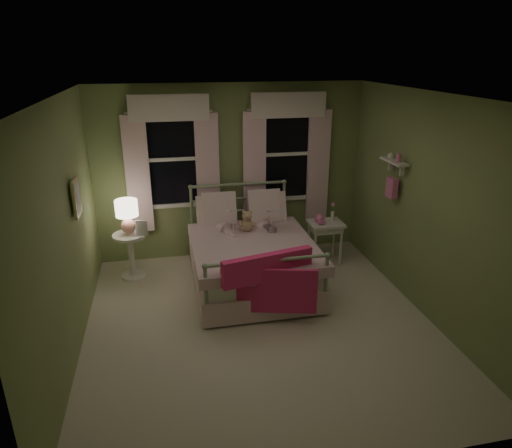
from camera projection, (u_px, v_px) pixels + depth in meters
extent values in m
plane|color=beige|center=(260.00, 323.00, 5.39)|extent=(4.20, 4.20, 0.00)
plane|color=white|center=(261.00, 96.00, 4.46)|extent=(4.20, 4.20, 0.00)
plane|color=#87995B|center=(231.00, 173.00, 6.84)|extent=(4.00, 0.00, 4.00)
plane|color=#87995B|center=(328.00, 329.00, 3.00)|extent=(4.00, 0.00, 4.00)
plane|color=#87995B|center=(64.00, 235.00, 4.54)|extent=(0.00, 4.20, 4.20)
plane|color=#87995B|center=(428.00, 208.00, 5.30)|extent=(0.00, 4.20, 4.20)
cube|color=white|center=(251.00, 256.00, 6.16)|extent=(1.44, 1.94, 0.26)
cube|color=white|center=(251.00, 272.00, 6.25)|extent=(1.54, 2.02, 0.30)
cube|color=white|center=(253.00, 248.00, 5.96)|extent=(1.58, 1.75, 0.14)
cylinder|color=#9EB793|center=(200.00, 268.00, 6.07)|extent=(0.04, 1.90, 0.04)
cylinder|color=#9EB793|center=(300.00, 259.00, 6.33)|extent=(0.04, 1.90, 0.04)
cylinder|color=#9EB793|center=(192.00, 224.00, 6.86)|extent=(0.04, 0.04, 1.15)
cylinder|color=#9EB793|center=(284.00, 217.00, 7.13)|extent=(0.04, 0.04, 1.15)
sphere|color=#9EB793|center=(190.00, 187.00, 6.65)|extent=(0.07, 0.07, 0.07)
sphere|color=#9EB793|center=(284.00, 182.00, 6.92)|extent=(0.07, 0.07, 0.07)
cylinder|color=#9EB793|center=(238.00, 184.00, 6.79)|extent=(1.42, 0.04, 0.04)
cylinder|color=#9EB793|center=(239.00, 198.00, 6.86)|extent=(1.38, 0.03, 0.03)
cylinder|color=#9EB793|center=(206.00, 298.00, 5.14)|extent=(0.04, 0.04, 0.80)
cylinder|color=#9EB793|center=(326.00, 286.00, 5.42)|extent=(0.04, 0.04, 0.80)
sphere|color=#9EB793|center=(205.00, 266.00, 5.00)|extent=(0.07, 0.07, 0.07)
sphere|color=#9EB793|center=(327.00, 255.00, 5.27)|extent=(0.07, 0.07, 0.07)
cylinder|color=#9EB793|center=(268.00, 261.00, 5.14)|extent=(1.42, 0.04, 0.04)
cube|color=white|center=(216.00, 214.00, 6.59)|extent=(0.55, 0.32, 0.57)
cube|color=white|center=(267.00, 211.00, 6.74)|extent=(0.55, 0.32, 0.57)
cube|color=white|center=(219.00, 209.00, 6.57)|extent=(0.48, 0.30, 0.51)
cube|color=white|center=(264.00, 206.00, 6.70)|extent=(0.48, 0.30, 0.51)
cube|color=#E82D71|center=(268.00, 267.00, 5.17)|extent=(1.10, 0.34, 0.32)
cube|color=#D32966|center=(269.00, 291.00, 5.20)|extent=(1.08, 0.30, 0.55)
imported|color=#F7D1DD|center=(225.00, 208.00, 6.32)|extent=(0.32, 0.24, 0.79)
imported|color=#F7D1DD|center=(264.00, 211.00, 6.46)|extent=(0.35, 0.29, 0.64)
imported|color=beige|center=(228.00, 215.00, 6.09)|extent=(0.21, 0.13, 0.26)
imported|color=beige|center=(268.00, 215.00, 6.22)|extent=(0.20, 0.12, 0.26)
sphere|color=tan|center=(247.00, 225.00, 6.32)|extent=(0.19, 0.19, 0.19)
sphere|color=tan|center=(247.00, 216.00, 6.25)|extent=(0.14, 0.14, 0.14)
sphere|color=tan|center=(244.00, 213.00, 6.22)|extent=(0.05, 0.05, 0.05)
sphere|color=tan|center=(250.00, 212.00, 6.24)|extent=(0.05, 0.05, 0.05)
sphere|color=tan|center=(242.00, 225.00, 6.27)|extent=(0.07, 0.07, 0.07)
sphere|color=tan|center=(253.00, 224.00, 6.30)|extent=(0.07, 0.07, 0.07)
sphere|color=#8C6B51|center=(248.00, 218.00, 6.20)|extent=(0.05, 0.05, 0.05)
cylinder|color=white|center=(129.00, 235.00, 6.28)|extent=(0.46, 0.46, 0.04)
cylinder|color=white|center=(132.00, 256.00, 6.39)|extent=(0.08, 0.08, 0.60)
cylinder|color=white|center=(134.00, 275.00, 6.50)|extent=(0.34, 0.34, 0.03)
sphere|color=#E69688|center=(128.00, 226.00, 6.23)|extent=(0.20, 0.20, 0.20)
cylinder|color=pink|center=(127.00, 218.00, 6.19)|extent=(0.03, 0.03, 0.12)
cylinder|color=#FFEAC6|center=(126.00, 208.00, 6.14)|extent=(0.30, 0.30, 0.22)
imported|color=beige|center=(136.00, 235.00, 6.22)|extent=(0.21, 0.26, 0.02)
cube|color=white|center=(326.00, 224.00, 6.71)|extent=(0.50, 0.40, 0.04)
cube|color=white|center=(325.00, 228.00, 6.74)|extent=(0.44, 0.34, 0.08)
cylinder|color=white|center=(315.00, 249.00, 6.65)|extent=(0.04, 0.04, 0.60)
cylinder|color=white|center=(341.00, 246.00, 6.73)|extent=(0.04, 0.04, 0.60)
cylinder|color=white|center=(309.00, 241.00, 6.93)|extent=(0.04, 0.04, 0.60)
cylinder|color=white|center=(333.00, 239.00, 7.00)|extent=(0.04, 0.04, 0.60)
sphere|color=pink|center=(319.00, 219.00, 6.67)|extent=(0.14, 0.14, 0.14)
cube|color=pink|center=(321.00, 222.00, 6.59)|extent=(0.10, 0.05, 0.04)
cylinder|color=white|center=(332.00, 216.00, 6.75)|extent=(0.05, 0.05, 0.14)
cylinder|color=#4C7F3F|center=(333.00, 209.00, 6.71)|extent=(0.01, 0.01, 0.12)
sphere|color=pink|center=(333.00, 205.00, 6.68)|extent=(0.06, 0.06, 0.06)
cube|color=black|center=(172.00, 159.00, 6.58)|extent=(0.76, 0.02, 1.35)
cube|color=white|center=(169.00, 110.00, 6.31)|extent=(0.84, 0.05, 0.06)
cube|color=white|center=(175.00, 205.00, 6.81)|extent=(0.84, 0.05, 0.06)
cube|color=white|center=(144.00, 161.00, 6.48)|extent=(0.06, 0.05, 1.40)
cube|color=white|center=(200.00, 158.00, 6.63)|extent=(0.06, 0.05, 1.40)
cube|color=white|center=(172.00, 159.00, 6.56)|extent=(0.76, 0.04, 0.05)
cube|color=white|center=(138.00, 175.00, 6.49)|extent=(0.34, 0.06, 1.70)
cube|color=white|center=(208.00, 172.00, 6.68)|extent=(0.34, 0.06, 1.70)
cube|color=white|center=(169.00, 108.00, 6.24)|extent=(1.10, 0.08, 0.36)
cylinder|color=white|center=(169.00, 112.00, 6.30)|extent=(1.20, 0.03, 0.03)
cube|color=black|center=(286.00, 154.00, 6.90)|extent=(0.76, 0.02, 1.35)
cube|color=white|center=(287.00, 107.00, 6.63)|extent=(0.84, 0.05, 0.06)
cube|color=white|center=(285.00, 198.00, 7.13)|extent=(0.84, 0.05, 0.06)
cube|color=white|center=(260.00, 155.00, 6.81)|extent=(0.06, 0.05, 1.40)
cube|color=white|center=(311.00, 153.00, 6.96)|extent=(0.06, 0.05, 1.40)
cube|color=white|center=(286.00, 154.00, 6.88)|extent=(0.76, 0.04, 0.05)
cube|color=white|center=(254.00, 169.00, 6.82)|extent=(0.34, 0.06, 1.70)
cube|color=silver|center=(318.00, 166.00, 7.01)|extent=(0.34, 0.06, 1.70)
cube|color=white|center=(289.00, 105.00, 6.56)|extent=(1.10, 0.08, 0.36)
cylinder|color=white|center=(288.00, 109.00, 6.62)|extent=(1.20, 0.03, 0.03)
cube|color=white|center=(394.00, 161.00, 5.78)|extent=(0.15, 0.50, 0.03)
cube|color=white|center=(402.00, 170.00, 5.68)|extent=(0.06, 0.03, 0.14)
cube|color=white|center=(391.00, 165.00, 5.95)|extent=(0.06, 0.03, 0.14)
cylinder|color=pink|center=(399.00, 158.00, 5.66)|extent=(0.06, 0.06, 0.10)
sphere|color=white|center=(391.00, 156.00, 5.85)|extent=(0.08, 0.08, 0.08)
cube|color=pink|center=(392.00, 188.00, 5.91)|extent=(0.08, 0.18, 0.26)
cube|color=beige|center=(76.00, 197.00, 5.03)|extent=(0.03, 0.32, 0.42)
cube|color=silver|center=(78.00, 197.00, 5.03)|extent=(0.01, 0.25, 0.34)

